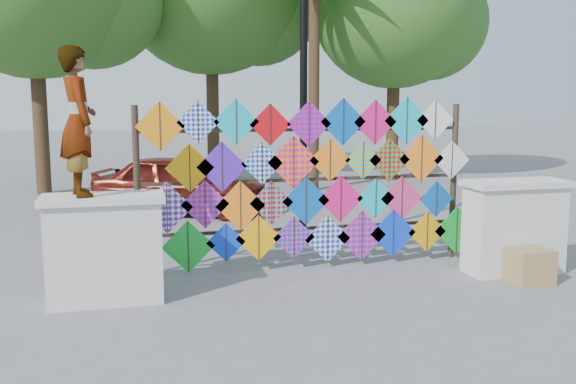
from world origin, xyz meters
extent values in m
plane|color=slate|center=(0.00, 0.00, 0.00)|extent=(80.00, 80.00, 0.00)
cube|color=silver|center=(-2.70, -0.20, 0.60)|extent=(1.30, 0.55, 1.20)
cube|color=silver|center=(-2.70, -0.20, 1.24)|extent=(1.40, 0.65, 0.08)
cube|color=silver|center=(2.70, -0.20, 0.60)|extent=(1.30, 0.55, 1.20)
cube|color=silver|center=(2.70, -0.20, 1.24)|extent=(1.40, 0.65, 0.08)
cylinder|color=#2F231A|center=(-2.30, 0.80, 1.15)|extent=(0.09, 0.09, 2.30)
cylinder|color=#2F231A|center=(2.30, 0.80, 1.15)|extent=(0.09, 0.09, 2.30)
cube|color=#2F231A|center=(0.00, 0.80, 0.55)|extent=(4.60, 0.04, 0.04)
cube|color=#2F231A|center=(0.00, 0.80, 1.25)|extent=(4.60, 0.04, 0.04)
cube|color=#2F231A|center=(0.00, 0.80, 1.95)|extent=(4.60, 0.04, 0.04)
cube|color=orange|center=(-1.98, 0.74, 2.02)|extent=(0.65, 0.01, 0.65)
cube|color=#2F231A|center=(-1.98, 0.73, 2.02)|extent=(0.01, 0.01, 0.64)
cube|color=#0A38E8|center=(-1.49, 0.74, 2.07)|extent=(0.57, 0.01, 0.57)
cube|color=#2F231A|center=(-1.49, 0.73, 2.07)|extent=(0.01, 0.01, 0.56)
cube|color=#0CB8CF|center=(-0.98, 0.74, 2.07)|extent=(0.62, 0.01, 0.62)
cube|color=#2F231A|center=(-0.98, 0.73, 2.07)|extent=(0.01, 0.01, 0.61)
cube|color=red|center=(-0.51, 0.74, 2.03)|extent=(0.58, 0.01, 0.58)
cube|color=#2F231A|center=(-0.51, 0.73, 2.03)|extent=(0.01, 0.01, 0.57)
cube|color=#E41571|center=(0.04, 0.74, 2.03)|extent=(0.64, 0.01, 0.64)
cube|color=#2F231A|center=(0.04, 0.73, 2.03)|extent=(0.01, 0.01, 0.63)
cube|color=#0754B9|center=(0.54, 0.74, 2.06)|extent=(0.66, 0.01, 0.66)
cube|color=#2F231A|center=(0.54, 0.73, 2.06)|extent=(0.01, 0.01, 0.65)
cube|color=#E41571|center=(1.01, 0.74, 2.05)|extent=(0.64, 0.01, 0.64)
cube|color=#2F231A|center=(1.01, 0.73, 2.05)|extent=(0.01, 0.01, 0.63)
cube|color=#0CB8CF|center=(1.49, 0.74, 2.06)|extent=(0.68, 0.01, 0.68)
cube|color=#2F231A|center=(1.49, 0.73, 2.06)|extent=(0.01, 0.01, 0.67)
cube|color=silver|center=(1.94, 0.74, 2.07)|extent=(0.58, 0.01, 0.58)
cube|color=#2F231A|center=(1.94, 0.73, 2.07)|extent=(0.01, 0.01, 0.57)
cube|color=orange|center=(-1.61, 0.70, 1.47)|extent=(0.65, 0.01, 0.65)
cube|color=#2F231A|center=(-1.61, 0.69, 1.47)|extent=(0.01, 0.01, 0.64)
cube|color=#561BCC|center=(-1.18, 0.70, 1.47)|extent=(0.69, 0.01, 0.69)
cube|color=#2F231A|center=(-1.18, 0.69, 1.47)|extent=(0.01, 0.01, 0.68)
cube|color=#0A38E8|center=(-0.63, 0.70, 1.50)|extent=(0.58, 0.01, 0.58)
cube|color=#2F231A|center=(-0.63, 0.69, 1.50)|extent=(0.01, 0.01, 0.57)
cube|color=orange|center=(-0.19, 0.70, 1.51)|extent=(0.74, 0.01, 0.74)
cube|color=#2F231A|center=(-0.19, 0.69, 1.51)|extent=(0.01, 0.01, 0.73)
cube|color=orange|center=(0.33, 0.70, 1.53)|extent=(0.60, 0.01, 0.60)
cube|color=#2F231A|center=(0.33, 0.69, 1.53)|extent=(0.01, 0.01, 0.59)
cube|color=#F3A407|center=(0.83, 0.70, 1.51)|extent=(0.55, 0.01, 0.55)
cube|color=#2F231A|center=(0.83, 0.69, 1.51)|extent=(0.01, 0.01, 0.54)
cube|color=red|center=(1.23, 0.70, 1.51)|extent=(0.62, 0.01, 0.62)
cube|color=#2F231A|center=(1.23, 0.69, 1.51)|extent=(0.01, 0.01, 0.61)
cube|color=orange|center=(1.72, 0.70, 1.52)|extent=(0.70, 0.01, 0.70)
cube|color=#2F231A|center=(1.72, 0.69, 1.52)|extent=(0.01, 0.01, 0.69)
cube|color=silver|center=(2.20, 0.70, 1.48)|extent=(0.57, 0.01, 0.57)
cube|color=#2F231A|center=(2.20, 0.69, 1.48)|extent=(0.01, 0.01, 0.56)
cube|color=silver|center=(-1.93, 0.66, 0.95)|extent=(0.69, 0.01, 0.69)
cube|color=#2F231A|center=(-1.93, 0.65, 0.95)|extent=(0.01, 0.01, 0.68)
cube|color=#561BCC|center=(-1.42, 0.66, 0.98)|extent=(0.65, 0.01, 0.65)
cube|color=#2F231A|center=(-1.42, 0.65, 0.98)|extent=(0.01, 0.01, 0.64)
cube|color=orange|center=(-0.95, 0.66, 0.94)|extent=(0.69, 0.01, 0.69)
cube|color=#2F231A|center=(-0.95, 0.65, 0.94)|extent=(0.01, 0.01, 0.68)
cube|color=#0CB8CF|center=(-0.51, 0.66, 0.96)|extent=(0.62, 0.01, 0.62)
cube|color=#2F231A|center=(-0.51, 0.65, 0.96)|extent=(0.01, 0.01, 0.61)
cube|color=#0754B9|center=(-0.02, 0.66, 0.97)|extent=(0.68, 0.01, 0.68)
cube|color=#2F231A|center=(-0.02, 0.65, 0.97)|extent=(0.01, 0.01, 0.67)
cube|color=#E41571|center=(0.49, 0.66, 0.98)|extent=(0.67, 0.01, 0.67)
cube|color=#2F231A|center=(0.49, 0.65, 0.98)|extent=(0.01, 0.01, 0.66)
cube|color=#0CB8CF|center=(1.01, 0.66, 0.97)|extent=(0.57, 0.01, 0.57)
cube|color=#2F231A|center=(1.01, 0.65, 0.97)|extent=(0.01, 0.01, 0.56)
cube|color=#D82F6F|center=(1.41, 0.66, 0.95)|extent=(0.65, 0.01, 0.65)
cube|color=#2F231A|center=(1.41, 0.65, 0.95)|extent=(0.01, 0.01, 0.64)
cube|color=#0754B9|center=(1.96, 0.66, 0.92)|extent=(0.53, 0.01, 0.53)
cube|color=#2F231A|center=(1.96, 0.65, 0.92)|extent=(0.01, 0.01, 0.52)
cube|color=green|center=(-1.67, 0.62, 0.42)|extent=(0.72, 0.01, 0.72)
cube|color=#2F231A|center=(-1.67, 0.61, 0.42)|extent=(0.01, 0.01, 0.71)
cube|color=#0A38E8|center=(-1.16, 0.62, 0.45)|extent=(0.54, 0.01, 0.54)
cube|color=#2F231A|center=(-1.16, 0.61, 0.45)|extent=(0.01, 0.01, 0.53)
cube|color=#F3A407|center=(-0.71, 0.62, 0.49)|extent=(0.64, 0.01, 0.64)
cube|color=#2F231A|center=(-0.71, 0.61, 0.49)|extent=(0.01, 0.01, 0.63)
cube|color=#0A38E8|center=(-0.20, 0.62, 0.47)|extent=(0.60, 0.01, 0.60)
cube|color=#2F231A|center=(-0.20, 0.61, 0.47)|extent=(0.01, 0.01, 0.59)
cube|color=#0A38E8|center=(0.29, 0.62, 0.42)|extent=(0.67, 0.01, 0.67)
cube|color=#2F231A|center=(0.29, 0.61, 0.42)|extent=(0.01, 0.01, 0.66)
cube|color=#D82F6F|center=(0.79, 0.62, 0.44)|extent=(0.73, 0.01, 0.73)
cube|color=#2F231A|center=(0.79, 0.61, 0.44)|extent=(0.01, 0.01, 0.72)
cube|color=#0A38E8|center=(1.28, 0.62, 0.45)|extent=(0.70, 0.01, 0.70)
cube|color=#2F231A|center=(1.28, 0.61, 0.45)|extent=(0.01, 0.01, 0.69)
cube|color=orange|center=(1.81, 0.62, 0.44)|extent=(0.60, 0.01, 0.60)
cube|color=#2F231A|center=(1.81, 0.61, 0.44)|extent=(0.01, 0.01, 0.59)
cube|color=green|center=(2.28, 0.62, 0.45)|extent=(0.71, 0.01, 0.71)
cube|color=#2F231A|center=(2.28, 0.61, 0.45)|extent=(0.01, 0.01, 0.70)
cylinder|color=#40291B|center=(-4.50, 9.00, 1.93)|extent=(0.36, 0.36, 3.85)
cylinder|color=#40291B|center=(0.00, 11.00, 2.06)|extent=(0.36, 0.36, 4.12)
cylinder|color=#40291B|center=(5.00, 9.50, 1.79)|extent=(0.36, 0.36, 3.58)
sphere|color=#2E591C|center=(5.00, 9.50, 5.02)|extent=(4.80, 4.80, 4.80)
sphere|color=#2E591C|center=(6.20, 9.80, 4.54)|extent=(3.36, 3.36, 3.36)
cylinder|color=#40291B|center=(2.20, 8.00, 2.75)|extent=(0.28, 0.28, 5.50)
imported|color=#99999E|center=(-2.93, -0.20, 2.13)|extent=(0.55, 0.70, 1.69)
imported|color=#58150F|center=(-1.39, 5.44, 0.62)|extent=(3.89, 2.83, 1.23)
cylinder|color=black|center=(0.30, 2.00, 2.10)|extent=(0.12, 0.12, 4.20)
cube|color=tan|center=(2.62, -0.71, 0.23)|extent=(0.51, 0.45, 0.45)
cube|color=tan|center=(2.64, -0.43, 0.14)|extent=(0.34, 0.32, 0.29)
camera|label=1|loc=(-2.36, -7.82, 2.41)|focal=40.00mm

